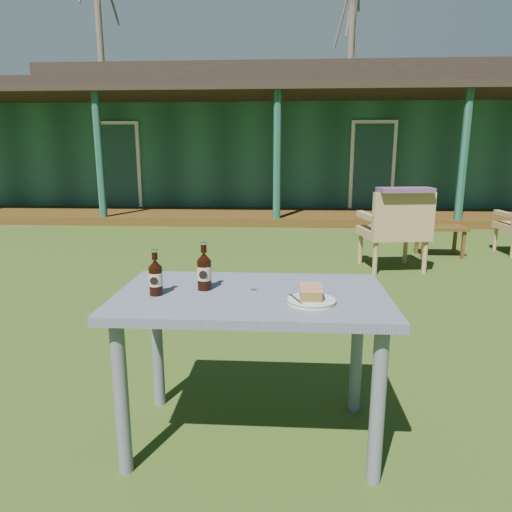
# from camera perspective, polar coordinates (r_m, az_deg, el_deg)

# --- Properties ---
(ground) EXTENTS (80.00, 80.00, 0.00)m
(ground) POSITION_cam_1_polar(r_m,az_deg,el_deg) (3.77, 1.23, -7.83)
(ground) COLOR #334916
(pavilion) EXTENTS (15.80, 8.30, 3.45)m
(pavilion) POSITION_cam_1_polar(r_m,az_deg,el_deg) (12.92, 3.02, 13.95)
(pavilion) COLOR #1C4A39
(pavilion) RESTS_ON ground
(tree_left) EXTENTS (0.28, 0.28, 10.50)m
(tree_left) POSITION_cam_1_polar(r_m,az_deg,el_deg) (22.89, -18.74, 21.96)
(tree_left) COLOR brown
(tree_left) RESTS_ON ground
(tree_mid) EXTENTS (0.28, 0.28, 9.50)m
(tree_mid) POSITION_cam_1_polar(r_m,az_deg,el_deg) (22.48, 11.61, 21.23)
(tree_mid) COLOR brown
(tree_mid) RESTS_ON ground
(cafe_table) EXTENTS (1.20, 0.70, 0.72)m
(cafe_table) POSITION_cam_1_polar(r_m,az_deg,el_deg) (2.06, -0.52, -7.31)
(cafe_table) COLOR slate
(cafe_table) RESTS_ON ground
(plate) EXTENTS (0.20, 0.20, 0.01)m
(plate) POSITION_cam_1_polar(r_m,az_deg,el_deg) (1.91, 6.93, -5.55)
(plate) COLOR silver
(plate) RESTS_ON cafe_table
(cake_slice) EXTENTS (0.09, 0.09, 0.06)m
(cake_slice) POSITION_cam_1_polar(r_m,az_deg,el_deg) (1.90, 6.86, -4.47)
(cake_slice) COLOR brown
(cake_slice) RESTS_ON plate
(fork) EXTENTS (0.06, 0.14, 0.00)m
(fork) POSITION_cam_1_polar(r_m,az_deg,el_deg) (1.90, 4.98, -5.40)
(fork) COLOR silver
(fork) RESTS_ON plate
(cola_bottle_near) EXTENTS (0.07, 0.07, 0.22)m
(cola_bottle_near) POSITION_cam_1_polar(r_m,az_deg,el_deg) (2.07, -6.49, -1.84)
(cola_bottle_near) COLOR black
(cola_bottle_near) RESTS_ON cafe_table
(cola_bottle_far) EXTENTS (0.06, 0.06, 0.20)m
(cola_bottle_far) POSITION_cam_1_polar(r_m,az_deg,el_deg) (2.03, -12.43, -2.58)
(cola_bottle_far) COLOR black
(cola_bottle_far) RESTS_ON cafe_table
(bottle_cap) EXTENTS (0.03, 0.03, 0.01)m
(bottle_cap) POSITION_cam_1_polar(r_m,az_deg,el_deg) (2.05, -0.29, -4.32)
(bottle_cap) COLOR silver
(bottle_cap) RESTS_ON cafe_table
(armchair_left) EXTENTS (0.77, 0.73, 0.92)m
(armchair_left) POSITION_cam_1_polar(r_m,az_deg,el_deg) (5.42, 17.10, 3.56)
(armchair_left) COLOR #A57F52
(armchair_left) RESTS_ON ground
(floral_throw) EXTENTS (0.61, 0.33, 0.05)m
(floral_throw) POSITION_cam_1_polar(r_m,az_deg,el_deg) (5.21, 18.16, 7.86)
(floral_throw) COLOR #5D3A5F
(floral_throw) RESTS_ON armchair_left
(side_table) EXTENTS (0.60, 0.40, 0.40)m
(side_table) POSITION_cam_1_polar(r_m,az_deg,el_deg) (6.42, 22.07, 2.97)
(side_table) COLOR #4A3112
(side_table) RESTS_ON ground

